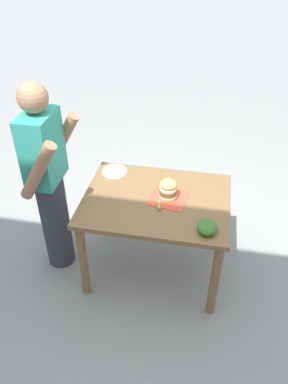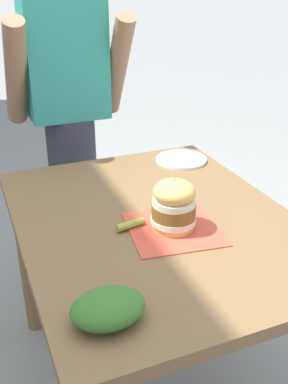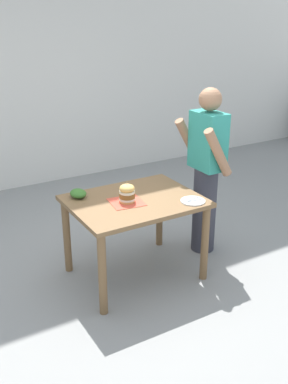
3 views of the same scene
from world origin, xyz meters
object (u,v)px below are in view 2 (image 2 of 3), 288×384
at_px(diner_across_table, 70,120).
at_px(side_salad, 108,308).
at_px(patio_table, 155,248).
at_px(sandwich, 174,205).
at_px(pickle_spear, 130,225).
at_px(side_plate_with_forks, 181,159).

bearing_deg(diner_across_table, side_salad, -100.15).
xyz_separation_m(patio_table, side_salad, (-0.30, -0.41, 0.16)).
height_order(side_salad, diner_across_table, diner_across_table).
height_order(sandwich, side_salad, sandwich).
height_order(patio_table, sandwich, sandwich).
distance_m(sandwich, pickle_spear, 0.15).
bearing_deg(patio_table, side_salad, -126.12).
bearing_deg(patio_table, pickle_spear, -159.82).
xyz_separation_m(sandwich, pickle_spear, (-0.13, 0.05, -0.07)).
relative_size(patio_table, diner_across_table, 0.68).
bearing_deg(side_plate_with_forks, pickle_spear, -131.90).
height_order(pickle_spear, side_plate_with_forks, pickle_spear).
distance_m(sandwich, diner_across_table, 0.95).
bearing_deg(diner_across_table, patio_table, -85.10).
height_order(sandwich, diner_across_table, diner_across_table).
bearing_deg(side_plate_with_forks, side_salad, -126.16).
distance_m(patio_table, side_plate_with_forks, 0.54).
height_order(patio_table, side_salad, side_salad).
distance_m(sandwich, side_salad, 0.46).
distance_m(patio_table, sandwich, 0.23).
relative_size(sandwich, side_salad, 1.11).
height_order(pickle_spear, side_salad, side_salad).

